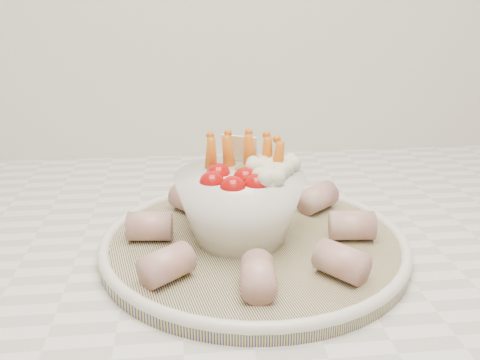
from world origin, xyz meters
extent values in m
cube|color=silver|center=(0.00, 1.45, 0.90)|extent=(2.04, 0.62, 0.04)
cylinder|color=navy|center=(-0.09, 1.39, 0.93)|extent=(0.39, 0.39, 0.01)
torus|color=silver|center=(-0.09, 1.39, 0.94)|extent=(0.33, 0.33, 0.01)
sphere|color=#A70B0A|center=(-0.14, 1.38, 1.01)|extent=(0.03, 0.03, 0.03)
sphere|color=#A70B0A|center=(-0.12, 1.36, 1.01)|extent=(0.03, 0.03, 0.03)
sphere|color=#A70B0A|center=(-0.09, 1.37, 1.01)|extent=(0.03, 0.03, 0.03)
sphere|color=#A70B0A|center=(-0.13, 1.41, 1.01)|extent=(0.03, 0.03, 0.03)
sphere|color=#A70B0A|center=(-0.10, 1.39, 1.01)|extent=(0.03, 0.03, 0.03)
sphere|color=#587226|center=(-0.10, 1.42, 1.00)|extent=(0.02, 0.02, 0.02)
cone|color=#C45D12|center=(-0.12, 1.43, 1.01)|extent=(0.03, 0.04, 0.06)
cone|color=#C45D12|center=(-0.09, 1.43, 1.01)|extent=(0.03, 0.03, 0.06)
cone|color=#C45D12|center=(-0.07, 1.42, 1.01)|extent=(0.02, 0.03, 0.06)
cone|color=#C45D12|center=(-0.14, 1.43, 1.01)|extent=(0.02, 0.03, 0.06)
cone|color=#C45D12|center=(-0.07, 1.40, 1.01)|extent=(0.02, 0.03, 0.06)
sphere|color=beige|center=(-0.07, 1.39, 1.01)|extent=(0.03, 0.03, 0.03)
sphere|color=beige|center=(-0.08, 1.37, 1.01)|extent=(0.03, 0.03, 0.03)
sphere|color=beige|center=(-0.06, 1.41, 1.01)|extent=(0.03, 0.03, 0.03)
sphere|color=beige|center=(-0.08, 1.41, 1.01)|extent=(0.03, 0.03, 0.03)
cube|color=beige|center=(-0.10, 1.45, 1.02)|extent=(0.04, 0.03, 0.04)
cylinder|color=#A14E49|center=(0.01, 1.38, 0.95)|extent=(0.05, 0.04, 0.03)
cylinder|color=#A14E49|center=(0.00, 1.46, 0.95)|extent=(0.06, 0.05, 0.03)
cylinder|color=#A14E49|center=(-0.08, 1.51, 0.95)|extent=(0.04, 0.05, 0.03)
cylinder|color=#A14E49|center=(-0.16, 1.47, 0.95)|extent=(0.05, 0.06, 0.03)
cylinder|color=#A14E49|center=(-0.20, 1.40, 0.95)|extent=(0.05, 0.04, 0.03)
cylinder|color=#A14E49|center=(-0.18, 1.32, 0.95)|extent=(0.06, 0.05, 0.03)
cylinder|color=#A14E49|center=(-0.10, 1.29, 0.95)|extent=(0.04, 0.05, 0.03)
cylinder|color=#A14E49|center=(-0.02, 1.31, 0.95)|extent=(0.05, 0.06, 0.03)
camera|label=1|loc=(-0.16, 0.87, 1.20)|focal=40.00mm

